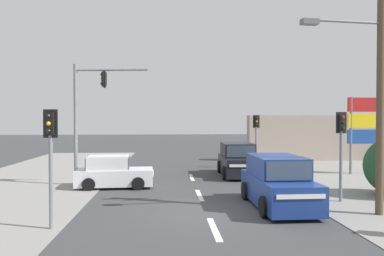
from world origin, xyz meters
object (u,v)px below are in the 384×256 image
Objects in this scene: utility_pole_foreground_right at (377,72)px; suv_kerbside_parked at (278,183)px; pedestal_signal_right_kerb at (341,141)px; traffic_signal_mast at (86,108)px; suv_oncoming_near at (238,160)px; pedestal_signal_left_kerb at (51,148)px; shopping_plaza_sign at (365,124)px; pedestal_signal_far_median at (256,132)px; hatchback_oncoming_mid at (113,173)px.

utility_pole_foreground_right is 5.17m from suv_kerbside_parked.
traffic_signal_mast is at bearing 157.46° from pedestal_signal_right_kerb.
utility_pole_foreground_right is at bearing -72.34° from suv_oncoming_near.
pedestal_signal_left_kerb is 18.29m from shopping_plaza_sign.
pedestal_signal_left_kerb is (-10.51, -0.92, -2.46)m from utility_pole_foreground_right.
suv_kerbside_parked is (-2.95, 1.44, -3.99)m from utility_pole_foreground_right.
pedestal_signal_far_median is at bearing 153.13° from shopping_plaza_sign.
hatchback_oncoming_mid is (1.39, -0.68, -3.13)m from traffic_signal_mast.
pedestal_signal_left_kerb is 0.77× the size of suv_oncoming_near.
pedestal_signal_far_median is 0.77× the size of suv_oncoming_near.
suv_kerbside_parked is (8.09, -5.13, -2.95)m from traffic_signal_mast.
utility_pole_foreground_right is 2.54× the size of pedestal_signal_left_kerb.
pedestal_signal_left_kerb is 12.79m from suv_oncoming_near.
pedestal_signal_far_median is at bearing 95.37° from utility_pole_foreground_right.
shopping_plaza_sign is 1.24× the size of hatchback_oncoming_mid.
pedestal_signal_far_median is 3.76m from suv_oncoming_near.
pedestal_signal_right_kerb is at bearing 16.29° from pedestal_signal_left_kerb.
shopping_plaza_sign is (15.19, 10.18, 0.57)m from pedestal_signal_left_kerb.
pedestal_signal_right_kerb is 10.72m from pedestal_signal_left_kerb.
shopping_plaza_sign is at bearing 13.20° from hatchback_oncoming_mid.
pedestal_signal_far_median is at bearing 36.61° from hatchback_oncoming_mid.
pedestal_signal_right_kerb is (10.82, -4.49, -1.42)m from traffic_signal_mast.
pedestal_signal_right_kerb is at bearing 95.94° from utility_pole_foreground_right.
traffic_signal_mast is 11.47m from pedestal_signal_far_median.
pedestal_signal_left_kerb is (-10.29, -3.01, 0.00)m from pedestal_signal_right_kerb.
suv_oncoming_near is at bearing 107.66° from utility_pole_foreground_right.
shopping_plaza_sign is (4.68, 9.25, -1.89)m from utility_pole_foreground_right.
suv_kerbside_parked is at bearing -166.76° from pedestal_signal_right_kerb.
pedestal_signal_right_kerb is at bearing -69.16° from suv_oncoming_near.
pedestal_signal_left_kerb is at bearing -125.48° from pedestal_signal_far_median.
traffic_signal_mast is at bearing 153.94° from hatchback_oncoming_mid.
suv_kerbside_parked is (6.69, -4.45, 0.18)m from hatchback_oncoming_mid.
pedestal_signal_right_kerb is 0.77× the size of shopping_plaza_sign.
suv_kerbside_parked is at bearing -134.32° from shopping_plaza_sign.
suv_kerbside_parked is (-1.80, -10.76, -1.53)m from pedestal_signal_far_median.
pedestal_signal_far_median is at bearing 29.65° from traffic_signal_mast.
hatchback_oncoming_mid is 0.81× the size of suv_kerbside_parked.
suv_oncoming_near is (-1.81, -2.92, -1.53)m from pedestal_signal_far_median.
traffic_signal_mast is at bearing -170.33° from shopping_plaza_sign.
suv_oncoming_near is at bearing 53.50° from pedestal_signal_left_kerb.
suv_oncoming_near is at bearing -121.71° from pedestal_signal_far_median.
pedestal_signal_left_kerb and pedestal_signal_far_median have the same top height.
pedestal_signal_left_kerb is 0.96× the size of hatchback_oncoming_mid.
traffic_signal_mast reaches higher than suv_kerbside_parked.
shopping_plaza_sign is 7.92m from suv_oncoming_near.
pedestal_signal_right_kerb is at bearing 13.24° from suv_kerbside_parked.
pedestal_signal_left_kerb is at bearing -174.98° from utility_pole_foreground_right.
hatchback_oncoming_mid is (0.86, 6.82, -1.71)m from pedestal_signal_left_kerb.
hatchback_oncoming_mid is at bearing 158.00° from pedestal_signal_right_kerb.
traffic_signal_mast is 1.62× the size of hatchback_oncoming_mid.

